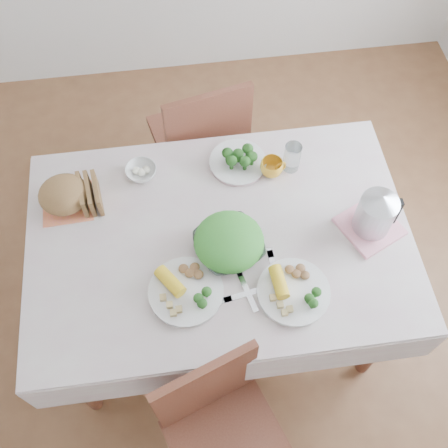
{
  "coord_description": "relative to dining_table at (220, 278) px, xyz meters",
  "views": [
    {
      "loc": [
        -0.12,
        -0.99,
        2.55
      ],
      "look_at": [
        0.02,
        0.02,
        0.82
      ],
      "focal_mm": 42.0,
      "sensor_mm": 36.0,
      "label": 1
    }
  ],
  "objects": [
    {
      "name": "floor",
      "position": [
        0.0,
        0.0,
        -0.38
      ],
      "size": [
        3.6,
        3.6,
        0.0
      ],
      "primitive_type": "plane",
      "color": "brown",
      "rests_on": "ground"
    },
    {
      "name": "dining_table",
      "position": [
        0.0,
        0.0,
        0.0
      ],
      "size": [
        1.4,
        0.9,
        0.75
      ],
      "primitive_type": "cube",
      "color": "brown",
      "rests_on": "floor"
    },
    {
      "name": "tablecloth",
      "position": [
        0.0,
        0.0,
        0.38
      ],
      "size": [
        1.5,
        1.0,
        0.01
      ],
      "primitive_type": "cube",
      "color": "beige",
      "rests_on": "dining_table"
    },
    {
      "name": "chair_near",
      "position": [
        -0.06,
        -0.72,
        0.09
      ],
      "size": [
        0.52,
        0.52,
        0.9
      ],
      "primitive_type": "cube",
      "rotation": [
        0.0,
        0.0,
        0.35
      ],
      "color": "brown",
      "rests_on": "floor"
    },
    {
      "name": "chair_far",
      "position": [
        -0.02,
        0.76,
        0.09
      ],
      "size": [
        0.51,
        0.51,
        0.94
      ],
      "primitive_type": "cube",
      "rotation": [
        0.0,
        0.0,
        3.37
      ],
      "color": "brown",
      "rests_on": "floor"
    },
    {
      "name": "salad_bowl",
      "position": [
        0.03,
        -0.06,
        0.42
      ],
      "size": [
        0.32,
        0.32,
        0.06
      ],
      "primitive_type": "imported",
      "rotation": [
        0.0,
        0.0,
        0.32
      ],
      "color": "white",
      "rests_on": "tablecloth"
    },
    {
      "name": "dinner_plate_left",
      "position": [
        -0.15,
        -0.22,
        0.4
      ],
      "size": [
        0.34,
        0.34,
        0.02
      ],
      "primitive_type": "cylinder",
      "rotation": [
        0.0,
        0.0,
        0.26
      ],
      "color": "white",
      "rests_on": "tablecloth"
    },
    {
      "name": "dinner_plate_right",
      "position": [
        0.24,
        -0.27,
        0.4
      ],
      "size": [
        0.33,
        0.33,
        0.02
      ],
      "primitive_type": "cylinder",
      "rotation": [
        0.0,
        0.0,
        -0.27
      ],
      "color": "white",
      "rests_on": "tablecloth"
    },
    {
      "name": "broccoli_plate",
      "position": [
        0.12,
        0.34,
        0.4
      ],
      "size": [
        0.3,
        0.3,
        0.02
      ],
      "primitive_type": "cylinder",
      "rotation": [
        0.0,
        0.0,
        0.29
      ],
      "color": "beige",
      "rests_on": "tablecloth"
    },
    {
      "name": "napkin",
      "position": [
        -0.59,
        0.24,
        0.39
      ],
      "size": [
        0.21,
        0.21,
        0.0
      ],
      "primitive_type": "cube",
      "rotation": [
        0.0,
        0.0,
        0.04
      ],
      "color": "#F57F53",
      "rests_on": "tablecloth"
    },
    {
      "name": "bread_loaf",
      "position": [
        -0.59,
        0.24,
        0.45
      ],
      "size": [
        0.23,
        0.22,
        0.12
      ],
      "primitive_type": "ellipsoid",
      "rotation": [
        0.0,
        0.0,
        0.16
      ],
      "color": "brown",
      "rests_on": "napkin"
    },
    {
      "name": "fruit_bowl",
      "position": [
        -0.28,
        0.34,
        0.41
      ],
      "size": [
        0.16,
        0.16,
        0.04
      ],
      "primitive_type": "imported",
      "rotation": [
        0.0,
        0.0,
        -0.33
      ],
      "color": "white",
      "rests_on": "tablecloth"
    },
    {
      "name": "yellow_mug",
      "position": [
        0.25,
        0.27,
        0.42
      ],
      "size": [
        0.12,
        0.12,
        0.08
      ],
      "primitive_type": "imported",
      "rotation": [
        0.0,
        0.0,
        0.25
      ],
      "color": "yellow",
      "rests_on": "tablecloth"
    },
    {
      "name": "glass_tumbler",
      "position": [
        0.34,
        0.29,
        0.45
      ],
      "size": [
        0.08,
        0.08,
        0.13
      ],
      "primitive_type": "cylinder",
      "rotation": [
        0.0,
        0.0,
        0.2
      ],
      "color": "white",
      "rests_on": "tablecloth"
    },
    {
      "name": "pink_tray",
      "position": [
        0.59,
        -0.04,
        0.4
      ],
      "size": [
        0.28,
        0.28,
        0.02
      ],
      "primitive_type": "cube",
      "rotation": [
        0.0,
        0.0,
        0.43
      ],
      "color": "pink",
      "rests_on": "tablecloth"
    },
    {
      "name": "electric_kettle",
      "position": [
        0.59,
        -0.04,
        0.51
      ],
      "size": [
        0.17,
        0.17,
        0.2
      ],
      "primitive_type": "cylinder",
      "rotation": [
        0.0,
        0.0,
        0.16
      ],
      "color": "#B2B5BA",
      "rests_on": "pink_tray"
    },
    {
      "name": "fork_left",
      "position": [
        0.07,
        -0.24,
        0.39
      ],
      "size": [
        0.06,
        0.18,
        0.0
      ],
      "primitive_type": "cube",
      "rotation": [
        0.0,
        0.0,
        0.23
      ],
      "color": "silver",
      "rests_on": "tablecloth"
    },
    {
      "name": "fork_right",
      "position": [
        0.19,
        -0.19,
        0.39
      ],
      "size": [
        0.04,
        0.2,
        0.0
      ],
      "primitive_type": "cube",
      "rotation": [
        0.0,
        0.0,
        0.06
      ],
      "color": "silver",
      "rests_on": "tablecloth"
    },
    {
      "name": "knife",
      "position": [
        0.07,
        -0.25,
        0.39
      ],
      "size": [
        0.19,
        0.05,
        0.0
      ],
      "primitive_type": "cube",
      "rotation": [
        0.0,
        0.0,
        1.74
      ],
      "color": "silver",
      "rests_on": "tablecloth"
    }
  ]
}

